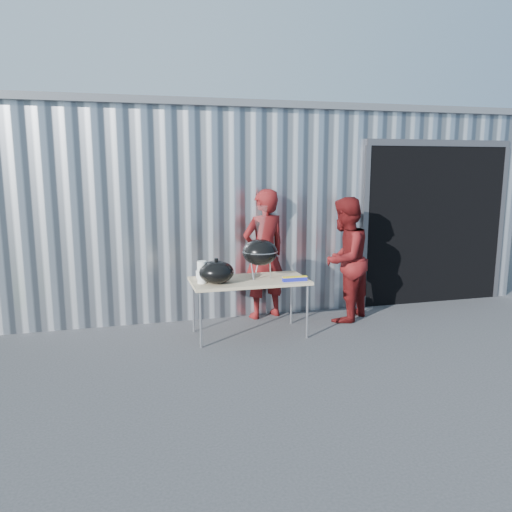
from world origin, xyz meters
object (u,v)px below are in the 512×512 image
object	(u,v)px
person_bystander	(344,260)
folding_table	(249,282)
person_cook	(264,254)
kettle_grill	(260,247)

from	to	relation	value
person_bystander	folding_table	bearing A→B (deg)	-28.87
folding_table	person_bystander	world-z (taller)	person_bystander
person_cook	person_bystander	distance (m)	1.15
folding_table	person_cook	world-z (taller)	person_cook
person_cook	folding_table	bearing A→B (deg)	43.96
folding_table	person_bystander	bearing A→B (deg)	11.45
person_cook	kettle_grill	bearing A→B (deg)	52.97
kettle_grill	person_bystander	xyz separation A→B (m)	(1.32, 0.25, -0.28)
folding_table	person_bystander	size ratio (longest dim) A/B	0.85
person_cook	person_bystander	xyz separation A→B (m)	(1.06, -0.43, -0.05)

